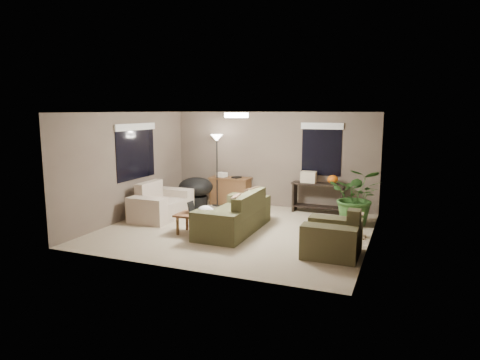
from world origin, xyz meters
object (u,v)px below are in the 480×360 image
at_px(floor_lamp, 217,146).
at_px(houseplant, 357,203).
at_px(cat_scratching_post, 357,227).
at_px(armchair, 333,238).
at_px(loveseat, 160,205).
at_px(main_sofa, 235,217).
at_px(desk, 230,191).
at_px(console_table, 318,195).
at_px(coffee_table, 200,218).
at_px(papasan_chair, 196,190).

xyz_separation_m(floor_lamp, houseplant, (3.71, -0.61, -1.09)).
bearing_deg(cat_scratching_post, armchair, -102.35).
bearing_deg(loveseat, houseplant, 13.76).
xyz_separation_m(main_sofa, desk, (-1.10, 2.31, 0.08)).
xyz_separation_m(desk, console_table, (2.39, -0.01, 0.06)).
distance_m(coffee_table, floor_lamp, 2.99).
height_order(console_table, floor_lamp, floor_lamp).
relative_size(main_sofa, coffee_table, 2.20).
height_order(floor_lamp, cat_scratching_post, floor_lamp).
xyz_separation_m(papasan_chair, floor_lamp, (0.43, 0.40, 1.13)).
bearing_deg(main_sofa, console_table, 60.73).
bearing_deg(main_sofa, loveseat, 169.62).
xyz_separation_m(main_sofa, coffee_table, (-0.57, -0.52, 0.06)).
bearing_deg(loveseat, floor_lamp, 67.25).
bearing_deg(armchair, papasan_chair, 148.66).
bearing_deg(cat_scratching_post, desk, 153.09).
relative_size(desk, console_table, 0.85).
bearing_deg(coffee_table, loveseat, 149.27).
distance_m(desk, floor_lamp, 1.27).
xyz_separation_m(main_sofa, cat_scratching_post, (2.47, 0.49, -0.08)).
relative_size(papasan_chair, cat_scratching_post, 2.38).
distance_m(loveseat, papasan_chair, 1.33).
height_order(coffee_table, desk, desk).
distance_m(main_sofa, houseplant, 2.76).
height_order(main_sofa, floor_lamp, floor_lamp).
height_order(papasan_chair, cat_scratching_post, papasan_chair).
distance_m(desk, papasan_chair, 0.96).
relative_size(loveseat, desk, 1.45).
bearing_deg(cat_scratching_post, main_sofa, -168.66).
bearing_deg(papasan_chair, loveseat, -102.24).
height_order(loveseat, coffee_table, loveseat).
relative_size(desk, papasan_chair, 0.92).
relative_size(console_table, houseplant, 1.01).
distance_m(armchair, cat_scratching_post, 1.30).
height_order(armchair, desk, armchair).
xyz_separation_m(loveseat, coffee_table, (1.53, -0.91, 0.06)).
height_order(loveseat, desk, loveseat).
xyz_separation_m(console_table, floor_lamp, (-2.68, -0.22, 1.16)).
bearing_deg(papasan_chair, coffee_table, -60.38).
height_order(main_sofa, armchair, same).
relative_size(main_sofa, console_table, 1.69).
bearing_deg(main_sofa, cat_scratching_post, 11.34).
relative_size(armchair, cat_scratching_post, 2.00).
bearing_deg(loveseat, desk, 62.58).
height_order(main_sofa, houseplant, houseplant).
distance_m(coffee_table, cat_scratching_post, 3.21).
bearing_deg(console_table, cat_scratching_post, -56.83).
bearing_deg(desk, main_sofa, -64.46).
xyz_separation_m(coffee_table, floor_lamp, (-0.82, 2.60, 1.24)).
relative_size(loveseat, console_table, 1.23).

